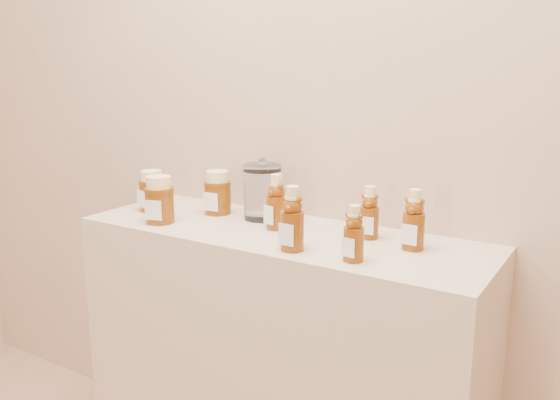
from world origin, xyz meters
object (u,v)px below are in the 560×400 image
Objects in this scene: display_table at (280,375)px; glass_canister at (262,189)px; bear_bottle_back_left at (277,198)px; bear_bottle_front_left at (292,214)px; honey_jar_left at (152,191)px.

glass_canister reaches higher than display_table.
display_table is at bearing -37.08° from glass_canister.
display_table is 0.54m from bear_bottle_back_left.
glass_canister is (-0.12, 0.09, 0.54)m from display_table.
bear_bottle_front_left is 1.44× the size of honey_jar_left.
bear_bottle_back_left is 0.46m from honey_jar_left.
honey_jar_left is 0.37m from glass_canister.
bear_bottle_front_left reaches higher than glass_canister.
bear_bottle_front_left is at bearing -47.52° from display_table.
honey_jar_left is (-0.59, 0.12, -0.03)m from bear_bottle_front_left.
display_table is 0.56m from glass_canister.
bear_bottle_back_left is 0.98× the size of glass_canister.
bear_bottle_back_left is at bearing 140.72° from display_table.
display_table is at bearing -21.78° from bear_bottle_back_left.
bear_bottle_back_left reaches higher than display_table.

